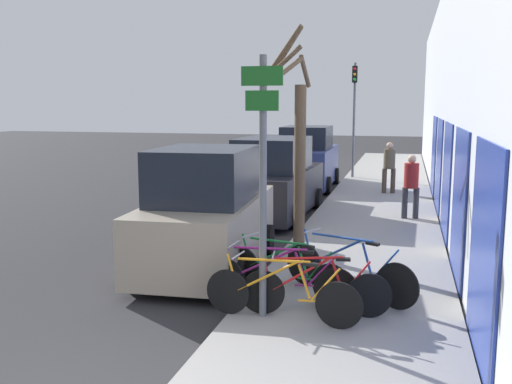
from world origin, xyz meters
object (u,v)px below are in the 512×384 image
at_px(bicycle_2, 278,279).
at_px(parked_car_2, 307,160).
at_px(bicycle_3, 285,271).
at_px(pedestrian_near, 411,182).
at_px(bicycle_1, 315,290).
at_px(pedestrian_far, 389,164).
at_px(bicycle_4, 348,270).
at_px(bicycle_0, 282,294).
at_px(traffic_light, 354,104).
at_px(parked_car_0, 206,216).
at_px(signpost, 263,177).
at_px(parked_car_1, 274,181).
at_px(street_tree, 297,148).

distance_m(bicycle_2, parked_car_2, 12.74).
height_order(bicycle_3, pedestrian_near, pedestrian_near).
height_order(bicycle_1, pedestrian_far, pedestrian_far).
bearing_deg(pedestrian_far, bicycle_4, 71.58).
xyz_separation_m(bicycle_0, traffic_light, (-0.49, 15.71, 2.51)).
distance_m(bicycle_1, parked_car_0, 3.27).
xyz_separation_m(parked_car_0, traffic_light, (1.47, 13.20, 2.01)).
height_order(bicycle_3, parked_car_2, parked_car_2).
bearing_deg(signpost, parked_car_2, 97.04).
bearing_deg(parked_car_1, pedestrian_near, 0.38).
distance_m(parked_car_1, parked_car_2, 5.45).
height_order(parked_car_1, pedestrian_far, parked_car_1).
distance_m(bicycle_2, traffic_light, 15.30).
bearing_deg(street_tree, parked_car_1, 108.19).
bearing_deg(bicycle_2, signpost, 171.70).
relative_size(signpost, parked_car_1, 0.75).
xyz_separation_m(signpost, pedestrian_near, (2.00, 7.57, -1.00)).
xyz_separation_m(bicycle_1, bicycle_4, (0.35, 0.95, 0.03)).
relative_size(parked_car_1, pedestrian_near, 2.89).
bearing_deg(pedestrian_near, bicycle_4, -105.50).
relative_size(bicycle_2, pedestrian_far, 1.40).
relative_size(signpost, street_tree, 0.81).
relative_size(bicycle_1, parked_car_2, 0.48).
xyz_separation_m(bicycle_0, parked_car_1, (-1.89, 7.78, 0.45)).
xyz_separation_m(signpost, street_tree, (-0.17, 3.31, 0.14)).
distance_m(bicycle_0, bicycle_1, 0.52).
relative_size(bicycle_3, street_tree, 0.48).
height_order(parked_car_2, street_tree, street_tree).
bearing_deg(bicycle_4, bicycle_0, 177.21).
bearing_deg(signpost, parked_car_1, 101.78).
bearing_deg(parked_car_1, bicycle_4, -65.95).
bearing_deg(signpost, traffic_light, 90.74).
xyz_separation_m(bicycle_4, pedestrian_near, (0.95, 6.43, 0.55)).
bearing_deg(parked_car_0, parked_car_2, 86.05).
xyz_separation_m(bicycle_2, bicycle_3, (0.01, 0.43, -0.00)).
bearing_deg(street_tree, bicycle_1, -74.32).
distance_m(bicycle_3, pedestrian_far, 10.89).
distance_m(street_tree, traffic_light, 12.30).
height_order(bicycle_4, parked_car_1, parked_car_1).
bearing_deg(traffic_light, bicycle_3, -88.77).
bearing_deg(parked_car_0, bicycle_3, -42.95).
relative_size(parked_car_1, pedestrian_far, 2.83).
bearing_deg(bicycle_2, parked_car_2, 11.51).
relative_size(bicycle_4, parked_car_0, 0.50).
height_order(bicycle_2, street_tree, street_tree).
height_order(bicycle_1, parked_car_2, parked_car_2).
height_order(pedestrian_far, street_tree, street_tree).
bearing_deg(bicycle_0, parked_car_1, 19.28).
height_order(bicycle_0, parked_car_1, parked_car_1).
bearing_deg(bicycle_0, street_tree, 13.30).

